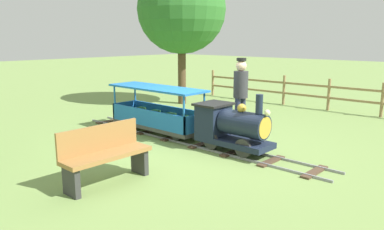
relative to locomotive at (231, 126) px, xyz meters
The scene contains 8 objects.
ground_plane 1.08m from the locomotive, 90.00° to the right, with size 60.00×60.00×0.00m, color #75934C.
track 1.15m from the locomotive, 90.00° to the right, with size 0.68×6.05×0.04m.
locomotive is the anchor object (origin of this frame).
passenger_car 1.95m from the locomotive, 90.00° to the right, with size 0.74×2.35×0.97m.
conductor_person 1.33m from the locomotive, 152.45° to the right, with size 0.30×0.30×1.62m.
park_bench 2.41m from the locomotive, ahead, with size 1.30×0.40×0.82m.
oak_tree_near 5.72m from the locomotive, 126.51° to the right, with size 2.67×2.67×4.20m.
fence_section 5.19m from the locomotive, 168.38° to the right, with size 0.08×7.13×0.90m.
Camera 1 is at (5.27, 4.85, 2.02)m, focal length 35.12 mm.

